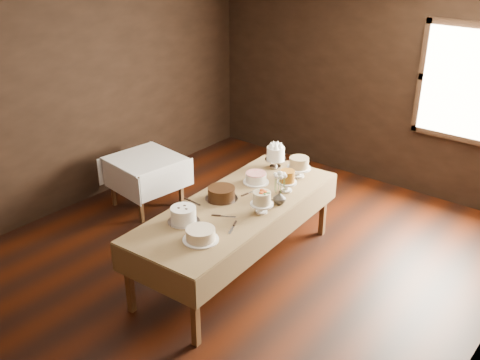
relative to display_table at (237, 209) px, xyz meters
name	(u,v)px	position (x,y,z in m)	size (l,w,h in m)	color
floor	(228,266)	(-0.10, -0.03, -0.72)	(5.00, 6.00, 0.01)	black
wall_back	(370,82)	(-0.10, 2.97, 0.68)	(5.00, 0.02, 2.80)	black
wall_left	(73,98)	(-2.60, -0.03, 0.68)	(0.02, 6.00, 2.80)	black
window	(468,85)	(1.20, 2.91, 0.88)	(1.10, 0.05, 1.30)	#FFEABF
display_table	(237,209)	(0.00, 0.00, 0.00)	(1.13, 2.56, 0.78)	#4F3017
side_table	(145,163)	(-1.82, 0.38, -0.12)	(0.90, 0.90, 0.67)	#4F3017
cake_meringue	(276,158)	(-0.24, 0.99, 0.18)	(0.25, 0.25, 0.26)	silver
cake_speckled	(299,168)	(0.11, 0.95, 0.16)	(0.29, 0.29, 0.24)	white
cake_lattice	(256,178)	(-0.16, 0.52, 0.11)	(0.32, 0.32, 0.11)	white
cake_caramel	(287,182)	(0.22, 0.56, 0.16)	(0.21, 0.21, 0.25)	white
cake_chocolate	(221,194)	(-0.19, -0.02, 0.12)	(0.36, 0.36, 0.13)	silver
cake_flowers	(262,203)	(0.30, 0.01, 0.16)	(0.25, 0.25, 0.24)	white
cake_swirl	(183,215)	(-0.16, -0.61, 0.13)	(0.34, 0.34, 0.16)	silver
cake_cream	(201,235)	(0.19, -0.75, 0.11)	(0.35, 0.35, 0.11)	white
cake_server_a	(228,217)	(0.10, -0.26, 0.06)	(0.24, 0.03, 0.01)	silver
cake_server_b	(231,230)	(0.29, -0.44, 0.06)	(0.24, 0.03, 0.01)	silver
cake_server_c	(253,191)	(-0.05, 0.32, 0.06)	(0.24, 0.03, 0.01)	silver
cake_server_d	(277,200)	(0.27, 0.33, 0.06)	(0.24, 0.03, 0.01)	silver
cake_server_e	(195,203)	(-0.34, -0.26, 0.06)	(0.24, 0.03, 0.01)	silver
flower_vase	(279,198)	(0.33, 0.27, 0.13)	(0.13, 0.13, 0.14)	#2D2823
flower_bouquet	(280,181)	(0.33, 0.27, 0.31)	(0.14, 0.14, 0.20)	white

